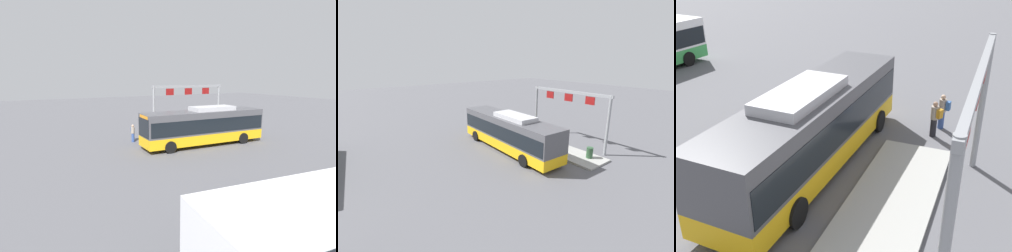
# 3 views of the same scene
# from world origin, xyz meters

# --- Properties ---
(ground_plane) EXTENTS (120.00, 120.00, 0.00)m
(ground_plane) POSITION_xyz_m (0.00, 0.00, 0.00)
(ground_plane) COLOR #56565B
(platform_curb) EXTENTS (10.00, 2.80, 0.16)m
(platform_curb) POSITION_xyz_m (-2.19, -3.46, 0.08)
(platform_curb) COLOR #9E9E99
(platform_curb) RESTS_ON ground
(bus_main) EXTENTS (11.59, 2.99, 3.46)m
(bus_main) POSITION_xyz_m (-0.01, 0.00, 1.81)
(bus_main) COLOR #EAAD14
(bus_main) RESTS_ON ground
(person_boarding) EXTENTS (0.38, 0.55, 1.67)m
(person_boarding) POSITION_xyz_m (5.27, -3.99, 0.89)
(person_boarding) COLOR #334C8C
(person_boarding) RESTS_ON ground
(person_waiting_near) EXTENTS (0.50, 0.60, 1.67)m
(person_waiting_near) POSITION_xyz_m (4.26, -3.81, 0.89)
(person_waiting_near) COLOR black
(person_waiting_near) RESTS_ON ground
(platform_sign_gantry) EXTENTS (8.78, 0.24, 5.20)m
(platform_sign_gantry) POSITION_xyz_m (-1.93, -5.74, 3.73)
(platform_sign_gantry) COLOR gray
(platform_sign_gantry) RESTS_ON ground
(trash_bin) EXTENTS (0.52, 0.52, 0.90)m
(trash_bin) POSITION_xyz_m (-5.85, -3.86, 0.61)
(trash_bin) COLOR #2D5133
(trash_bin) RESTS_ON platform_curb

